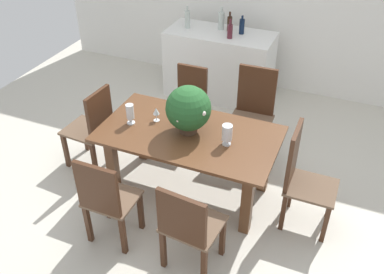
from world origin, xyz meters
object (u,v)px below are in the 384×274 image
object	(u,v)px
chair_near_left	(106,198)
crystal_vase_center_near	(130,113)
crystal_vase_left	(227,133)
wine_bottle_dark	(230,31)
dining_table	(189,144)
chair_far_left	(189,101)
kitchen_counter	(219,65)
chair_head_end	(93,126)
chair_foot_end	(301,175)
chair_near_right	(188,226)
wine_bottle_amber	(230,23)
wine_bottle_green	(221,20)
wine_bottle_clear	(242,26)
wine_glass	(156,112)
chair_far_right	(253,109)
wine_bottle_tall	(187,19)
flower_centerpiece	(188,109)

from	to	relation	value
chair_near_left	crystal_vase_center_near	distance (m)	0.95
crystal_vase_left	wine_bottle_dark	world-z (taller)	wine_bottle_dark
dining_table	chair_far_left	bearing A→B (deg)	113.03
crystal_vase_left	kitchen_counter	size ratio (longest dim) A/B	0.15
chair_head_end	chair_foot_end	world-z (taller)	chair_foot_end
chair_near_right	wine_bottle_amber	distance (m)	3.26
wine_bottle_green	wine_bottle_amber	bearing A→B (deg)	-6.16
kitchen_counter	wine_bottle_clear	size ratio (longest dim) A/B	5.93
wine_glass	wine_bottle_amber	size ratio (longest dim) A/B	0.58
chair_near_left	chair_far_right	size ratio (longest dim) A/B	0.92
chair_near_left	chair_head_end	distance (m)	1.19
chair_head_end	chair_foot_end	xyz separation A→B (m)	(2.27, 0.01, 0.03)
wine_bottle_green	wine_bottle_clear	distance (m)	0.31
wine_bottle_dark	wine_bottle_amber	world-z (taller)	wine_bottle_amber
chair_head_end	wine_bottle_tall	xyz separation A→B (m)	(0.24, 2.08, 0.54)
chair_near_left	chair_foot_end	distance (m)	1.79
chair_far_right	wine_bottle_dark	world-z (taller)	wine_bottle_dark
flower_centerpiece	wine_bottle_green	world-z (taller)	wine_bottle_green
chair_far_left	wine_bottle_tall	size ratio (longest dim) A/B	3.06
wine_bottle_green	wine_bottle_clear	world-z (taller)	wine_bottle_green
wine_glass	chair_far_right	bearing A→B (deg)	48.44
chair_head_end	wine_bottle_green	distance (m)	2.38
wine_bottle_green	crystal_vase_center_near	bearing A→B (deg)	-93.87
chair_near_left	chair_foot_end	size ratio (longest dim) A/B	0.91
chair_far_left	chair_foot_end	size ratio (longest dim) A/B	0.87
dining_table	crystal_vase_center_near	xyz separation A→B (m)	(-0.61, -0.07, 0.27)
chair_foot_end	wine_bottle_dark	bearing A→B (deg)	35.36
dining_table	kitchen_counter	world-z (taller)	kitchen_counter
chair_head_end	flower_centerpiece	distance (m)	1.22
wine_glass	wine_bottle_green	size ratio (longest dim) A/B	0.50
chair_far_right	flower_centerpiece	xyz separation A→B (m)	(-0.41, -0.95, 0.44)
chair_far_left	wine_bottle_green	xyz separation A→B (m)	(-0.06, 1.26, 0.57)
flower_centerpiece	chair_far_right	bearing A→B (deg)	66.77
chair_foot_end	wine_glass	xyz separation A→B (m)	(-1.52, 0.07, 0.28)
flower_centerpiece	wine_glass	distance (m)	0.42
chair_far_left	wine_bottle_tall	distance (m)	1.36
crystal_vase_left	wine_glass	size ratio (longest dim) A/B	1.41
dining_table	wine_glass	distance (m)	0.47
wine_glass	wine_bottle_tall	size ratio (longest dim) A/B	0.50
flower_centerpiece	wine_bottle_tall	size ratio (longest dim) A/B	1.61
dining_table	wine_bottle_green	bearing A→B (deg)	101.67
kitchen_counter	wine_bottle_amber	distance (m)	0.60
chair_far_left	chair_far_right	size ratio (longest dim) A/B	0.88
crystal_vase_left	wine_bottle_green	world-z (taller)	wine_bottle_green
chair_near_left	chair_far_right	world-z (taller)	chair_far_right
wine_bottle_tall	flower_centerpiece	bearing A→B (deg)	-66.60
chair_near_right	crystal_vase_left	xyz separation A→B (m)	(0.01, 0.90, 0.35)
chair_head_end	wine_bottle_dark	xyz separation A→B (m)	(0.89, 1.95, 0.51)
crystal_vase_left	wine_bottle_dark	xyz separation A→B (m)	(-0.65, 1.99, 0.18)
crystal_vase_center_near	wine_bottle_amber	distance (m)	2.29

